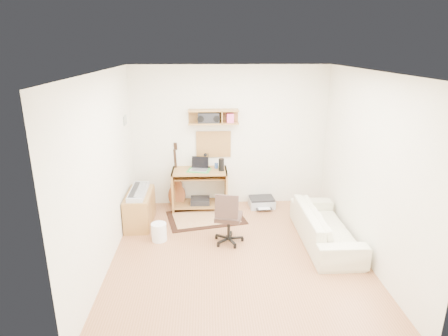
{
  "coord_description": "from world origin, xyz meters",
  "views": [
    {
      "loc": [
        -0.43,
        -4.93,
        2.91
      ],
      "look_at": [
        -0.15,
        1.05,
        1.0
      ],
      "focal_mm": 30.8,
      "sensor_mm": 36.0,
      "label": 1
    }
  ],
  "objects_px": {
    "task_chair": "(229,217)",
    "printer": "(262,202)",
    "desk": "(200,189)",
    "sofa": "(326,221)",
    "cabinet": "(140,209)"
  },
  "relations": [
    {
      "from": "desk",
      "to": "sofa",
      "type": "bearing_deg",
      "value": -35.4
    },
    {
      "from": "task_chair",
      "to": "printer",
      "type": "height_order",
      "value": "task_chair"
    },
    {
      "from": "desk",
      "to": "cabinet",
      "type": "bearing_deg",
      "value": -149.35
    },
    {
      "from": "task_chair",
      "to": "printer",
      "type": "relative_size",
      "value": 1.84
    },
    {
      "from": "task_chair",
      "to": "cabinet",
      "type": "distance_m",
      "value": 1.65
    },
    {
      "from": "printer",
      "to": "desk",
      "type": "bearing_deg",
      "value": 176.59
    },
    {
      "from": "desk",
      "to": "printer",
      "type": "relative_size",
      "value": 2.15
    },
    {
      "from": "desk",
      "to": "sofa",
      "type": "height_order",
      "value": "desk"
    },
    {
      "from": "cabinet",
      "to": "sofa",
      "type": "bearing_deg",
      "value": -14.75
    },
    {
      "from": "cabinet",
      "to": "sofa",
      "type": "height_order",
      "value": "sofa"
    },
    {
      "from": "sofa",
      "to": "printer",
      "type": "bearing_deg",
      "value": 29.42
    },
    {
      "from": "task_chair",
      "to": "sofa",
      "type": "xyz_separation_m",
      "value": [
        1.49,
        -0.05,
        -0.07
      ]
    },
    {
      "from": "desk",
      "to": "task_chair",
      "type": "xyz_separation_m",
      "value": [
        0.45,
        -1.33,
        0.05
      ]
    },
    {
      "from": "desk",
      "to": "printer",
      "type": "xyz_separation_m",
      "value": [
        1.16,
        0.01,
        -0.29
      ]
    },
    {
      "from": "task_chair",
      "to": "cabinet",
      "type": "relative_size",
      "value": 0.95
    }
  ]
}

